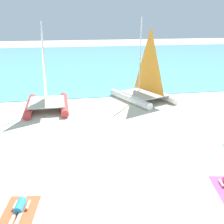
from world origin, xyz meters
TOP-DOWN VIEW (x-y plane):
  - ground_plane at (0.00, 10.00)m, footprint 120.00×120.00m
  - ocean_water at (0.00, 32.79)m, footprint 120.00×40.00m
  - sailboat_red at (-3.80, 10.58)m, footprint 2.94×4.58m
  - sailboat_white at (3.58, 11.48)m, footprint 4.63×5.58m
  - towel_left at (-4.30, -0.47)m, footprint 1.37×2.04m
  - sunbather_left at (-4.29, -0.40)m, footprint 0.63×1.57m

SIDE VIEW (x-z plane):
  - ground_plane at x=0.00m, z-range 0.00..0.00m
  - towel_left at x=-4.30m, z-range 0.00..0.01m
  - ocean_water at x=0.00m, z-range 0.00..0.05m
  - sunbather_left at x=-4.29m, z-range -0.02..0.28m
  - sailboat_red at x=-3.80m, z-range -2.09..3.86m
  - sailboat_white at x=3.58m, z-range -2.19..4.05m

